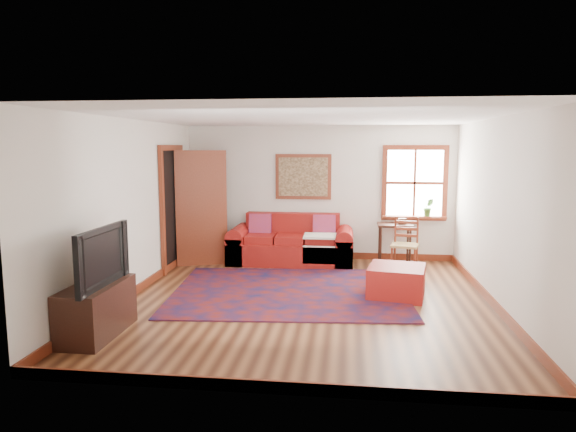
# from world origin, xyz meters

# --- Properties ---
(ground) EXTENTS (5.50, 5.50, 0.00)m
(ground) POSITION_xyz_m (0.00, 0.00, 0.00)
(ground) COLOR #3F1F11
(ground) RESTS_ON ground
(room_envelope) EXTENTS (5.04, 5.54, 2.52)m
(room_envelope) POSITION_xyz_m (0.00, 0.02, 1.65)
(room_envelope) COLOR silver
(room_envelope) RESTS_ON ground
(window) EXTENTS (1.18, 0.20, 1.38)m
(window) POSITION_xyz_m (1.78, 2.70, 1.31)
(window) COLOR white
(window) RESTS_ON ground
(doorway) EXTENTS (0.89, 1.08, 2.14)m
(doorway) POSITION_xyz_m (-2.21, 1.78, 1.07)
(doorway) COLOR black
(doorway) RESTS_ON ground
(framed_artwork) EXTENTS (1.05, 0.07, 0.85)m
(framed_artwork) POSITION_xyz_m (-0.30, 2.71, 1.55)
(framed_artwork) COLOR maroon
(framed_artwork) RESTS_ON ground
(persian_rug) EXTENTS (3.56, 2.95, 0.02)m
(persian_rug) POSITION_xyz_m (-0.29, 0.38, 0.01)
(persian_rug) COLOR #62120E
(persian_rug) RESTS_ON ground
(red_leather_sofa) EXTENTS (2.25, 0.93, 0.88)m
(red_leather_sofa) POSITION_xyz_m (-0.47, 2.31, 0.29)
(red_leather_sofa) COLOR maroon
(red_leather_sofa) RESTS_ON ground
(red_ottoman) EXTENTS (0.89, 0.89, 0.44)m
(red_ottoman) POSITION_xyz_m (1.25, 0.34, 0.22)
(red_ottoman) COLOR maroon
(red_ottoman) RESTS_ON ground
(side_table) EXTENTS (0.61, 0.46, 0.74)m
(side_table) POSITION_xyz_m (1.39, 2.40, 0.61)
(side_table) COLOR #321810
(side_table) RESTS_ON ground
(ladder_back_chair) EXTENTS (0.51, 0.50, 0.93)m
(ladder_back_chair) POSITION_xyz_m (1.52, 1.84, 0.50)
(ladder_back_chair) COLOR tan
(ladder_back_chair) RESTS_ON ground
(media_cabinet) EXTENTS (0.48, 1.07, 0.59)m
(media_cabinet) POSITION_xyz_m (-2.24, -1.60, 0.29)
(media_cabinet) COLOR #321810
(media_cabinet) RESTS_ON ground
(television) EXTENTS (0.15, 1.15, 0.66)m
(television) POSITION_xyz_m (-2.22, -1.65, 0.92)
(television) COLOR black
(television) RESTS_ON media_cabinet
(candle_hurricane) EXTENTS (0.12, 0.12, 0.18)m
(candle_hurricane) POSITION_xyz_m (-2.19, -1.22, 0.67)
(candle_hurricane) COLOR silver
(candle_hurricane) RESTS_ON media_cabinet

